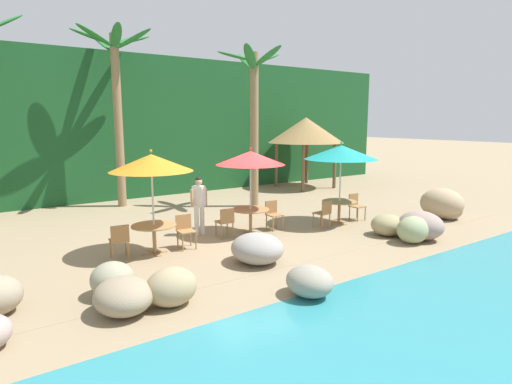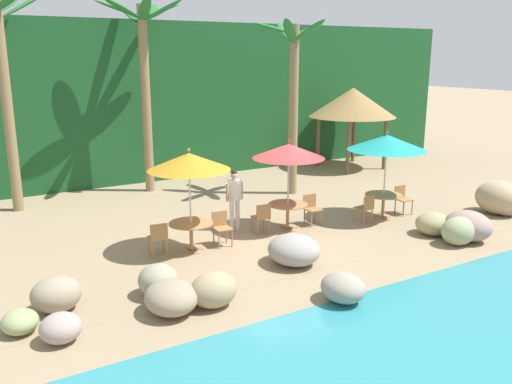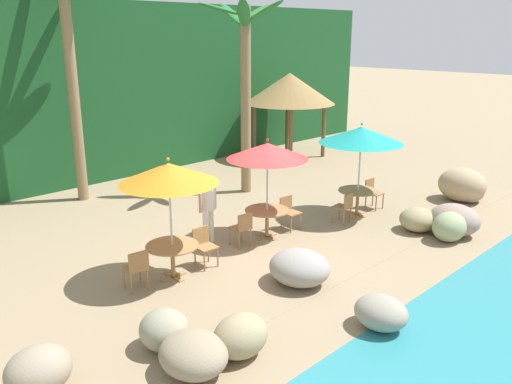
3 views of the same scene
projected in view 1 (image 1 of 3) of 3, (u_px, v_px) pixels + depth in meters
ground_plane at (247, 237)px, 12.19m from camera, size 120.00×120.00×0.00m
terrace_deck at (247, 237)px, 12.19m from camera, size 18.00×5.20×0.01m
foliage_backdrop at (134, 127)px, 18.96m from camera, size 28.00×2.40×6.00m
rock_seawall at (333, 238)px, 10.76m from camera, size 14.70×3.52×1.03m
umbrella_orange at (151, 163)px, 10.30m from camera, size 2.01×2.01×2.60m
dining_table_orange at (154, 230)px, 10.58m from camera, size 1.10×1.10×0.74m
chair_orange_seaward at (185, 229)px, 11.10m from camera, size 0.45×0.46×0.87m
chair_orange_inland at (119, 239)px, 10.12m from camera, size 0.47×0.48×0.87m
umbrella_red at (250, 158)px, 12.20m from camera, size 1.99×1.99×2.54m
dining_table_red at (251, 213)px, 12.46m from camera, size 1.10×1.10×0.74m
chair_red_seaward at (273, 213)px, 13.00m from camera, size 0.44×0.45×0.87m
chair_red_inland at (226, 221)px, 11.98m from camera, size 0.46×0.46×0.87m
umbrella_teal at (341, 152)px, 13.42m from camera, size 2.29×2.29×2.63m
dining_table_teal at (339, 205)px, 13.70m from camera, size 1.10×1.10×0.74m
chair_teal_seaward at (356, 205)px, 14.26m from camera, size 0.43×0.43×0.87m
chair_teal_inland at (324, 212)px, 13.10m from camera, size 0.46×0.47×0.87m
palm_tree_second at (116, 88)px, 15.88m from camera, size 3.03×2.97×6.58m
palm_tree_third at (254, 107)px, 16.00m from camera, size 2.53×2.76×5.89m
palapa_hut at (306, 131)px, 20.79m from camera, size 3.67×3.67×3.42m
waiter_in_white at (199, 201)px, 12.28m from camera, size 0.52×0.39×1.70m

